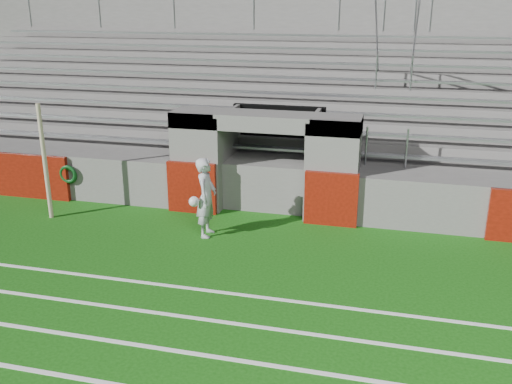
# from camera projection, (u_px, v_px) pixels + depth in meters

# --- Properties ---
(ground) EXTENTS (90.00, 90.00, 0.00)m
(ground) POSITION_uv_depth(u_px,v_px,m) (225.00, 268.00, 11.82)
(ground) COLOR #124B0C
(ground) RESTS_ON ground
(field_post) EXTENTS (0.11, 0.11, 2.93)m
(field_post) POSITION_uv_depth(u_px,v_px,m) (45.00, 162.00, 14.12)
(field_post) COLOR #BBAA8B
(field_post) RESTS_ON ground
(stadium_structure) EXTENTS (26.00, 8.48, 5.42)m
(stadium_structure) POSITION_uv_depth(u_px,v_px,m) (296.00, 122.00, 18.66)
(stadium_structure) COLOR #595754
(stadium_structure) RESTS_ON ground
(goalkeeper_with_ball) EXTENTS (0.57, 0.73, 1.88)m
(goalkeeper_with_ball) POSITION_uv_depth(u_px,v_px,m) (206.00, 197.00, 13.19)
(goalkeeper_with_ball) COLOR #A9ADB3
(goalkeeper_with_ball) RESTS_ON ground
(hose_coil) EXTENTS (0.51, 0.14, 0.54)m
(hose_coil) POSITION_uv_depth(u_px,v_px,m) (69.00, 175.00, 15.50)
(hose_coil) COLOR #0C3B0B
(hose_coil) RESTS_ON ground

